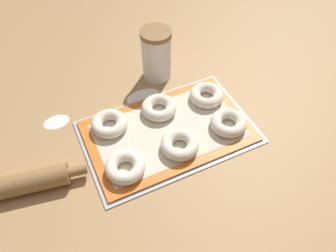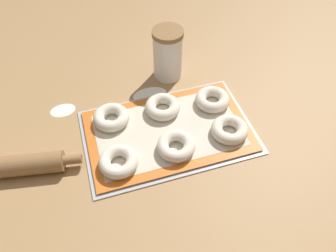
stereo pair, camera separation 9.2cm
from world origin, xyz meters
name	(u,v)px [view 2 (the right image)]	position (x,y,z in m)	size (l,w,h in m)	color
ground_plane	(165,133)	(0.00, 0.00, 0.00)	(2.80, 2.80, 0.00)	#A87F51
baking_tray	(168,131)	(0.01, 0.00, 0.00)	(0.52, 0.33, 0.01)	#B2B5BA
baking_mat	(168,130)	(0.01, 0.00, 0.01)	(0.49, 0.31, 0.00)	orange
bagel_front_left	(118,161)	(-0.16, -0.08, 0.03)	(0.11, 0.11, 0.03)	silver
bagel_front_center	(176,146)	(0.01, -0.08, 0.03)	(0.11, 0.11, 0.03)	silver
bagel_front_right	(230,130)	(0.18, -0.07, 0.03)	(0.11, 0.11, 0.03)	silver
bagel_back_left	(111,117)	(-0.15, 0.09, 0.03)	(0.11, 0.11, 0.03)	silver
bagel_back_center	(163,107)	(0.02, 0.08, 0.03)	(0.11, 0.11, 0.03)	silver
bagel_back_right	(212,99)	(0.18, 0.07, 0.03)	(0.11, 0.11, 0.03)	silver
flour_canister	(168,54)	(0.09, 0.26, 0.09)	(0.10, 0.10, 0.18)	white
flour_patch_near	(63,110)	(-0.29, 0.19, 0.00)	(0.08, 0.06, 0.00)	white
flour_patch_far	(151,94)	(0.00, 0.18, 0.00)	(0.12, 0.07, 0.00)	white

